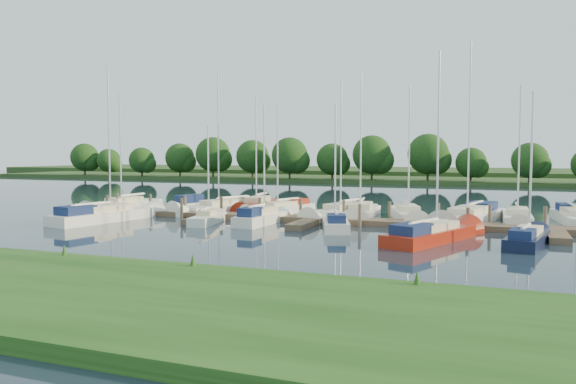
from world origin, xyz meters
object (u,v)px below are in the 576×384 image
(sailboat_n_0, at_px, (124,207))
(motorboat, at_px, (188,206))
(dock, at_px, (314,221))
(sailboat_n_5, at_px, (342,214))
(sailboat_s_2, at_px, (262,219))

(sailboat_n_0, relative_size, motorboat, 1.98)
(dock, height_order, motorboat, motorboat)
(dock, xyz_separation_m, sailboat_n_5, (1.00, 4.22, 0.08))
(sailboat_n_5, height_order, sailboat_s_2, sailboat_n_5)
(sailboat_n_5, bearing_deg, motorboat, 12.87)
(sailboat_n_5, xyz_separation_m, sailboat_s_2, (-4.41, -5.87, 0.07))
(motorboat, distance_m, sailboat_n_5, 14.89)
(dock, bearing_deg, sailboat_s_2, -154.15)
(sailboat_n_5, relative_size, sailboat_s_2, 1.25)
(sailboat_n_0, xyz_separation_m, motorboat, (5.36, 2.22, 0.07))
(motorboat, bearing_deg, sailboat_s_2, 158.92)
(dock, relative_size, sailboat_n_5, 3.49)
(sailboat_n_0, xyz_separation_m, sailboat_n_5, (20.20, 1.12, 0.00))
(motorboat, relative_size, sailboat_n_5, 0.49)
(dock, xyz_separation_m, sailboat_s_2, (-3.42, -1.65, 0.15))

